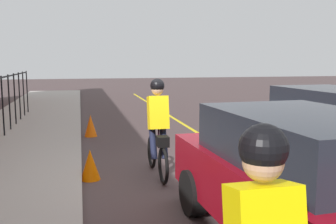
% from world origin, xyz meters
% --- Properties ---
extents(ground_plane, '(80.00, 80.00, 0.00)m').
position_xyz_m(ground_plane, '(0.00, 0.00, 0.00)').
color(ground_plane, '#463738').
extents(lane_line_centre, '(36.00, 0.12, 0.01)m').
position_xyz_m(lane_line_centre, '(0.00, -1.60, 0.00)').
color(lane_line_centre, yellow).
rests_on(lane_line_centre, ground).
extents(cyclist_lead, '(1.71, 0.36, 1.83)m').
position_xyz_m(cyclist_lead, '(0.40, 0.41, 0.91)').
color(cyclist_lead, black).
rests_on(cyclist_lead, ground).
extents(patrol_sedan, '(4.47, 2.08, 1.58)m').
position_xyz_m(patrol_sedan, '(0.56, -3.30, 0.82)').
color(patrol_sedan, gray).
rests_on(patrol_sedan, ground).
extents(parked_sedan_rear, '(4.47, 2.07, 1.58)m').
position_xyz_m(parked_sedan_rear, '(-2.84, -0.62, 0.82)').
color(parked_sedan_rear, maroon).
rests_on(parked_sedan_rear, ground).
extents(traffic_cone_near, '(0.36, 0.36, 0.56)m').
position_xyz_m(traffic_cone_near, '(0.49, 1.65, 0.28)').
color(traffic_cone_near, '#F16400').
rests_on(traffic_cone_near, ground).
extents(traffic_cone_far, '(0.36, 0.36, 0.61)m').
position_xyz_m(traffic_cone_far, '(4.51, 1.53, 0.31)').
color(traffic_cone_far, '#FD5E07').
rests_on(traffic_cone_far, ground).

